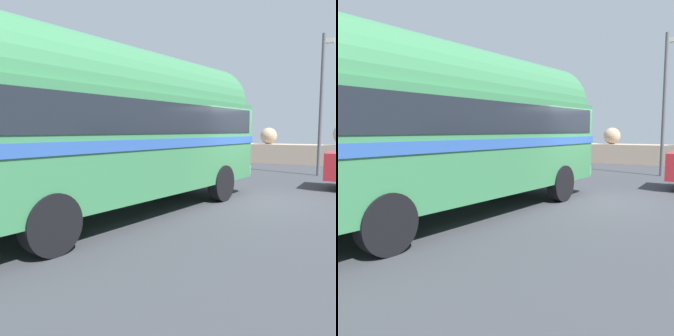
# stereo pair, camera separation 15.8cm
# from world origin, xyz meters

# --- Properties ---
(ground) EXTENTS (32.00, 26.00, 0.02)m
(ground) POSITION_xyz_m (0.00, 0.00, 0.01)
(ground) COLOR #37393E
(breakwater) EXTENTS (31.36, 2.05, 2.50)m
(breakwater) POSITION_xyz_m (0.34, 11.81, 0.68)
(breakwater) COLOR tan
(breakwater) RESTS_ON ground
(vintage_coach) EXTENTS (3.64, 8.84, 3.70)m
(vintage_coach) POSITION_xyz_m (-2.02, -2.89, 2.05)
(vintage_coach) COLOR black
(vintage_coach) RESTS_ON ground
(lamp_post) EXTENTS (0.44, 1.16, 5.77)m
(lamp_post) POSITION_xyz_m (1.09, 6.68, 3.28)
(lamp_post) COLOR #5B5B60
(lamp_post) RESTS_ON ground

